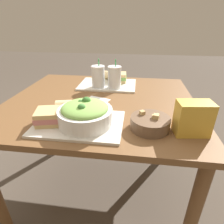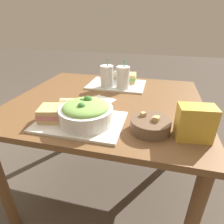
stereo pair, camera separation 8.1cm
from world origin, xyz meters
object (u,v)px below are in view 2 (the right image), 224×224
object	(u,v)px
baguette_far	(123,76)
chip_bag	(195,123)
drink_cup_dark	(107,77)
napkin_folded	(103,100)
baguette_near	(78,104)
sandwich_near	(54,113)
sandwich_far	(127,78)
drink_cup_red	(123,78)
soup_bowl	(150,125)
salad_bowl	(86,112)

from	to	relation	value
baguette_far	chip_bag	world-z (taller)	chip_bag
drink_cup_dark	napkin_folded	size ratio (longest dim) A/B	1.23
baguette_near	napkin_folded	distance (m)	0.20
sandwich_near	sandwich_far	world-z (taller)	same
drink_cup_red	soup_bowl	bearing A→B (deg)	-65.87
sandwich_near	baguette_near	xyz separation A→B (m)	(0.07, 0.12, -0.00)
sandwich_far	drink_cup_dark	distance (m)	0.19
salad_bowl	drink_cup_red	world-z (taller)	drink_cup_red
salad_bowl	drink_cup_red	size ratio (longest dim) A/B	1.25
salad_bowl	chip_bag	world-z (taller)	chip_bag
chip_bag	napkin_folded	distance (m)	0.56
chip_bag	napkin_folded	xyz separation A→B (m)	(-0.47, 0.29, -0.07)
salad_bowl	napkin_folded	bearing A→B (deg)	91.62
drink_cup_red	chip_bag	xyz separation A→B (m)	(0.39, -0.50, -0.01)
baguette_far	drink_cup_dark	xyz separation A→B (m)	(-0.08, -0.18, 0.04)
salad_bowl	soup_bowl	xyz separation A→B (m)	(0.29, 0.01, -0.03)
salad_bowl	baguette_near	xyz separation A→B (m)	(-0.09, 0.11, -0.02)
salad_bowl	soup_bowl	bearing A→B (deg)	2.66
soup_bowl	drink_cup_red	bearing A→B (deg)	114.13
chip_bag	baguette_far	bearing A→B (deg)	114.55
salad_bowl	baguette_near	bearing A→B (deg)	129.26
salad_bowl	drink_cup_red	distance (m)	0.50
baguette_far	napkin_folded	size ratio (longest dim) A/B	1.05
drink_cup_red	chip_bag	world-z (taller)	drink_cup_red
sandwich_near	napkin_folded	distance (m)	0.34
soup_bowl	baguette_far	xyz separation A→B (m)	(-0.25, 0.67, 0.01)
baguette_near	chip_bag	size ratio (longest dim) A/B	1.21
baguette_near	drink_cup_red	xyz separation A→B (m)	(0.16, 0.39, 0.04)
sandwich_far	baguette_far	distance (m)	0.05
baguette_near	sandwich_near	bearing A→B (deg)	137.26
sandwich_far	napkin_folded	xyz separation A→B (m)	(-0.08, -0.35, -0.04)
sandwich_near	baguette_near	bearing A→B (deg)	47.08
soup_bowl	baguette_near	world-z (taller)	same
soup_bowl	sandwich_near	size ratio (longest dim) A/B	1.14
salad_bowl	drink_cup_dark	size ratio (longest dim) A/B	1.25
sandwich_far	drink_cup_red	size ratio (longest dim) A/B	0.70
salad_bowl	drink_cup_red	xyz separation A→B (m)	(0.07, 0.50, 0.02)
soup_bowl	napkin_folded	size ratio (longest dim) A/B	1.10
salad_bowl	sandwich_far	size ratio (longest dim) A/B	1.79
salad_bowl	sandwich_far	xyz separation A→B (m)	(0.08, 0.64, -0.02)
salad_bowl	baguette_far	bearing A→B (deg)	86.44
sandwich_far	drink_cup_red	bearing A→B (deg)	-93.83
soup_bowl	drink_cup_dark	bearing A→B (deg)	124.13
napkin_folded	baguette_far	bearing A→B (deg)	82.60
baguette_near	sandwich_far	size ratio (longest dim) A/B	1.33
sandwich_near	drink_cup_red	bearing A→B (deg)	51.99
soup_bowl	drink_cup_dark	size ratio (longest dim) A/B	0.89
baguette_near	chip_bag	xyz separation A→B (m)	(0.55, -0.11, 0.03)
sandwich_far	sandwich_near	bearing A→B (deg)	-111.70
drink_cup_dark	drink_cup_red	distance (m)	0.11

